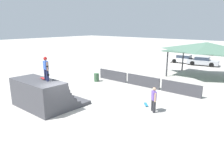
{
  "coord_description": "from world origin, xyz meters",
  "views": [
    {
      "loc": [
        10.89,
        -8.23,
        5.72
      ],
      "look_at": [
        -0.15,
        4.64,
        1.12
      ],
      "focal_mm": 35.0,
      "sensor_mm": 36.0,
      "label": 1
    }
  ],
  "objects": [
    {
      "name": "parked_car_silver",
      "position": [
        0.4,
        24.33,
        0.6
      ],
      "size": [
        4.45,
        2.36,
        1.27
      ],
      "rotation": [
        0.0,
        0.0,
        0.16
      ],
      "color": "#A8AAAF",
      "rests_on": "ground"
    },
    {
      "name": "skateboard_on_ground",
      "position": [
        2.97,
        4.85,
        0.06
      ],
      "size": [
        0.68,
        0.72,
        0.09
      ],
      "rotation": [
        0.0,
        0.0,
        5.45
      ],
      "color": "silver",
      "rests_on": "ground"
    },
    {
      "name": "barrier_fence",
      "position": [
        0.0,
        9.01,
        0.53
      ],
      "size": [
        11.12,
        0.12,
        1.05
      ],
      "color": "#3D3D42",
      "rests_on": "ground"
    },
    {
      "name": "pavilion_shelter",
      "position": [
        3.13,
        16.61,
        3.37
      ],
      "size": [
        8.09,
        5.12,
        3.93
      ],
      "color": "#2D2D33",
      "rests_on": "ground"
    },
    {
      "name": "parked_car_white",
      "position": [
        -2.47,
        24.58,
        0.6
      ],
      "size": [
        4.44,
        2.15,
        1.27
      ],
      "rotation": [
        0.0,
        0.0,
        0.1
      ],
      "color": "silver",
      "rests_on": "ground"
    },
    {
      "name": "skateboard_on_deck",
      "position": [
        -2.45,
        -0.1,
        2.09
      ],
      "size": [
        0.78,
        0.38,
        0.09
      ],
      "rotation": [
        0.0,
        0.0,
        -0.25
      ],
      "color": "blue",
      "rests_on": "quarter_pipe_ramp"
    },
    {
      "name": "quarter_pipe_ramp",
      "position": [
        -2.5,
        -0.17,
        0.89
      ],
      "size": [
        4.35,
        3.94,
        2.04
      ],
      "color": "#424247",
      "rests_on": "ground"
    },
    {
      "name": "bystander_walking",
      "position": [
        3.99,
        4.14,
        0.96
      ],
      "size": [
        0.58,
        0.55,
        1.73
      ],
      "rotation": [
        0.0,
        0.0,
        2.39
      ],
      "color": "#2D2D33",
      "rests_on": "ground"
    },
    {
      "name": "trash_bin",
      "position": [
        -4.76,
        7.53,
        0.42
      ],
      "size": [
        0.52,
        0.52,
        0.85
      ],
      "primitive_type": "cylinder",
      "color": "#385B3D",
      "rests_on": "ground"
    },
    {
      "name": "skater_on_deck",
      "position": [
        -1.91,
        -0.15,
        2.98
      ],
      "size": [
        0.71,
        0.29,
        1.64
      ],
      "rotation": [
        0.0,
        0.0,
        -0.19
      ],
      "color": "#1E2347",
      "rests_on": "quarter_pipe_ramp"
    },
    {
      "name": "ground_plane",
      "position": [
        0.0,
        0.0,
        0.0
      ],
      "size": [
        160.0,
        160.0,
        0.0
      ],
      "primitive_type": "plane",
      "color": "#ADA8A0"
    }
  ]
}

